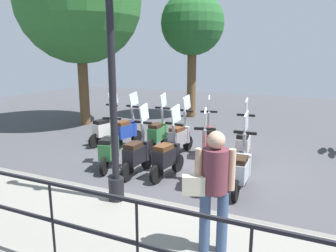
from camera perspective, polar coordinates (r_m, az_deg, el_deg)
name	(u,v)px	position (r m, az deg, el deg)	size (l,w,h in m)	color
ground_plane	(184,167)	(7.80, 2.76, -7.10)	(28.00, 28.00, 0.00)	#424247
promenade_walkway	(106,228)	(5.23, -10.68, -17.06)	(2.20, 20.00, 0.15)	gray
fence_railing	(51,208)	(4.15, -19.67, -13.28)	(0.04, 16.03, 1.07)	black
lamp_post_near	(113,97)	(5.38, -9.58, 5.04)	(0.26, 0.90, 4.08)	black
pedestrian_with_bag	(213,183)	(4.13, 7.85, -9.85)	(0.46, 0.61, 1.59)	#384C70
tree_large	(79,1)	(12.47, -15.28, 20.31)	(4.33, 4.33, 6.54)	brown
tree_distant	(192,25)	(13.47, 4.27, 17.19)	(2.49, 2.49, 4.98)	brown
scooter_near_0	(241,169)	(6.42, 12.52, -7.32)	(1.23, 0.44, 1.54)	black
scooter_near_1	(203,164)	(6.59, 6.18, -6.52)	(1.21, 0.52, 1.54)	black
scooter_near_2	(167,156)	(7.02, -0.12, -5.23)	(1.23, 0.46, 1.54)	black
scooter_near_3	(137,154)	(7.19, -5.43, -4.84)	(1.23, 0.44, 1.54)	black
scooter_near_4	(109,149)	(7.65, -10.19, -3.89)	(1.20, 0.54, 1.54)	black
scooter_far_0	(243,143)	(8.15, 12.95, -2.98)	(1.23, 0.44, 1.54)	black
scooter_far_1	(208,138)	(8.45, 7.02, -2.16)	(1.20, 0.55, 1.54)	black
scooter_far_2	(180,136)	(8.58, 2.07, -1.84)	(1.23, 0.47, 1.54)	black
scooter_far_3	(158,133)	(8.96, -1.73, -1.20)	(1.23, 0.44, 1.54)	black
scooter_far_4	(126,130)	(9.32, -7.25, -0.74)	(1.22, 0.50, 1.54)	black
scooter_far_5	(105,129)	(9.62, -10.83, -0.45)	(1.21, 0.51, 1.54)	black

